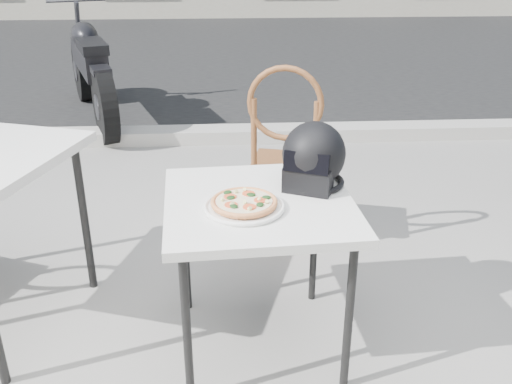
{
  "coord_description": "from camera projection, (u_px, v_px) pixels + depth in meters",
  "views": [
    {
      "loc": [
        0.11,
        -1.91,
        1.73
      ],
      "look_at": [
        0.23,
        0.16,
        0.78
      ],
      "focal_mm": 40.0,
      "sensor_mm": 36.0,
      "label": 1
    }
  ],
  "objects": [
    {
      "name": "motorcycle",
      "position": [
        91.0,
        71.0,
        5.58
      ],
      "size": [
        0.89,
        2.15,
        1.11
      ],
      "rotation": [
        0.0,
        0.0,
        0.34
      ],
      "color": "black",
      "rests_on": "street_asphalt"
    },
    {
      "name": "curb",
      "position": [
        212.0,
        135.0,
        5.14
      ],
      "size": [
        30.0,
        0.25,
        0.12
      ],
      "primitive_type": "cube",
      "color": "#A5A29A",
      "rests_on": "ground"
    },
    {
      "name": "street_asphalt",
      "position": [
        215.0,
        54.0,
        8.8
      ],
      "size": [
        30.0,
        8.0,
        0.0
      ],
      "primitive_type": "cube",
      "color": "black",
      "rests_on": "ground"
    },
    {
      "name": "plate",
      "position": [
        244.0,
        207.0,
        2.25
      ],
      "size": [
        0.39,
        0.39,
        0.02
      ],
      "rotation": [
        0.0,
        0.0,
        0.21
      ],
      "color": "white",
      "rests_on": "cafe_table_main"
    },
    {
      "name": "pizza",
      "position": [
        244.0,
        202.0,
        2.24
      ],
      "size": [
        0.32,
        0.32,
        0.03
      ],
      "rotation": [
        0.0,
        0.0,
        -0.23
      ],
      "color": "#D6874E",
      "rests_on": "plate"
    },
    {
      "name": "ground",
      "position": [
        204.0,
        374.0,
        2.44
      ],
      "size": [
        80.0,
        80.0,
        0.0
      ],
      "primitive_type": "plane",
      "color": "gray",
      "rests_on": "ground"
    },
    {
      "name": "cafe_table_main",
      "position": [
        259.0,
        214.0,
        2.36
      ],
      "size": [
        0.81,
        0.81,
        0.73
      ],
      "rotation": [
        0.0,
        0.0,
        0.06
      ],
      "color": "silver",
      "rests_on": "ground"
    },
    {
      "name": "cafe_chair_main",
      "position": [
        287.0,
        148.0,
        3.22
      ],
      "size": [
        0.51,
        0.51,
        1.11
      ],
      "rotation": [
        0.0,
        0.0,
        2.9
      ],
      "color": "brown",
      "rests_on": "ground"
    },
    {
      "name": "helmet",
      "position": [
        313.0,
        158.0,
        2.42
      ],
      "size": [
        0.36,
        0.37,
        0.28
      ],
      "rotation": [
        0.0,
        0.0,
        -0.41
      ],
      "color": "black",
      "rests_on": "cafe_table_main"
    }
  ]
}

